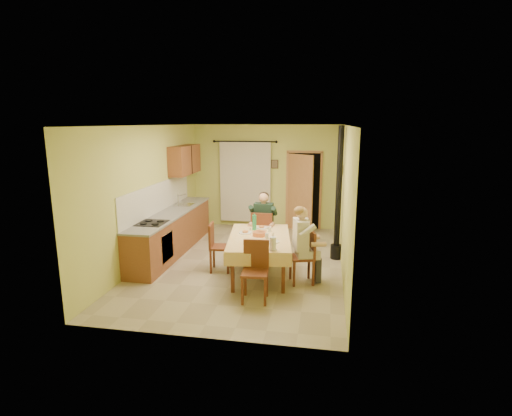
% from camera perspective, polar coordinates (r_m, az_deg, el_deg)
% --- Properties ---
extents(floor, '(4.00, 6.00, 0.01)m').
position_cam_1_polar(floor, '(8.39, -1.82, -7.78)').
color(floor, tan).
rests_on(floor, ground).
extents(room_shell, '(4.04, 6.04, 2.82)m').
position_cam_1_polar(room_shell, '(7.95, -1.91, 4.64)').
color(room_shell, '#CED56D').
rests_on(room_shell, ground).
extents(kitchen_run, '(0.64, 3.64, 1.56)m').
position_cam_1_polar(kitchen_run, '(9.09, -11.91, -3.27)').
color(kitchen_run, brown).
rests_on(kitchen_run, ground).
extents(upper_cabinets, '(0.35, 1.40, 0.70)m').
position_cam_1_polar(upper_cabinets, '(10.07, -10.12, 6.80)').
color(upper_cabinets, brown).
rests_on(upper_cabinets, room_shell).
extents(curtain, '(1.70, 0.07, 2.22)m').
position_cam_1_polar(curtain, '(10.95, -1.55, 3.79)').
color(curtain, black).
rests_on(curtain, ground).
extents(doorway, '(0.96, 0.54, 2.15)m').
position_cam_1_polar(doorway, '(10.74, 6.60, 2.40)').
color(doorway, black).
rests_on(doorway, ground).
extents(dining_table, '(1.39, 2.04, 0.76)m').
position_cam_1_polar(dining_table, '(7.61, 0.48, -6.86)').
color(dining_table, '#E3BD7A').
rests_on(dining_table, ground).
extents(tableware, '(0.85, 1.55, 0.33)m').
position_cam_1_polar(tableware, '(7.39, 0.66, -3.90)').
color(tableware, white).
rests_on(tableware, dining_table).
extents(chair_far, '(0.47, 0.47, 1.02)m').
position_cam_1_polar(chair_far, '(8.62, 1.02, -5.17)').
color(chair_far, '#602D1A').
rests_on(chair_far, ground).
extents(chair_near, '(0.45, 0.45, 0.98)m').
position_cam_1_polar(chair_near, '(6.61, -0.14, -10.72)').
color(chair_near, '#602D1A').
rests_on(chair_near, ground).
extents(chair_right, '(0.50, 0.50, 0.97)m').
position_cam_1_polar(chair_right, '(7.35, 6.66, -8.41)').
color(chair_right, '#602D1A').
rests_on(chair_right, ground).
extents(chair_left, '(0.43, 0.43, 0.95)m').
position_cam_1_polar(chair_left, '(7.89, -5.17, -6.90)').
color(chair_left, '#602D1A').
rests_on(chair_left, ground).
extents(man_far, '(0.59, 0.47, 1.39)m').
position_cam_1_polar(man_far, '(8.47, 1.05, -1.35)').
color(man_far, '#192D23').
rests_on(man_far, chair_far).
extents(man_right, '(0.56, 0.64, 1.39)m').
position_cam_1_polar(man_right, '(7.16, 6.67, -3.99)').
color(man_right, beige).
rests_on(man_right, chair_right).
extents(stove_flue, '(0.24, 0.24, 2.80)m').
position_cam_1_polar(stove_flue, '(8.51, 11.60, -0.53)').
color(stove_flue, black).
rests_on(stove_flue, ground).
extents(picture_back, '(0.19, 0.03, 0.23)m').
position_cam_1_polar(picture_back, '(10.83, 2.68, 6.28)').
color(picture_back, black).
rests_on(picture_back, room_shell).
extents(picture_right, '(0.03, 0.31, 0.21)m').
position_cam_1_polar(picture_right, '(8.97, 12.19, 5.43)').
color(picture_right, brown).
rests_on(picture_right, room_shell).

